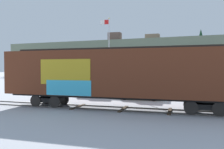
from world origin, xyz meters
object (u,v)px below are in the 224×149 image
Objects in this scene: parked_car_green at (140,91)px; flagpole at (108,47)px; freight_car at (120,74)px; parked_car_black at (97,89)px.

flagpole is at bearing 129.80° from parked_car_green.
flagpole reaches higher than freight_car.
freight_car is 4.35× the size of parked_car_green.
parked_car_green is at bearing -5.19° from parked_car_black.
flagpole is 8.77m from parked_car_black.
parked_car_black is at bearing 174.81° from parked_car_green.
parked_car_green is (0.17, 5.82, -1.81)m from freight_car.
parked_car_black is at bearing -78.33° from flagpole.
flagpole is 10.91m from parked_car_green.
parked_car_black is (-4.58, 6.25, -1.84)m from freight_car.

